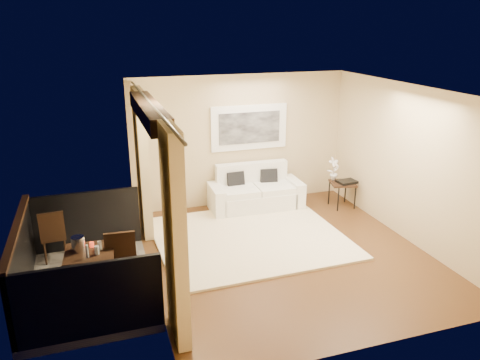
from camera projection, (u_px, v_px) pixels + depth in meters
floor at (286, 253)px, 7.82m from camera, size 5.00×5.00×0.00m
room_shell at (149, 111)px, 6.39m from camera, size 5.00×6.40×5.00m
balcony at (77, 275)px, 6.80m from camera, size 1.81×2.60×1.17m
curtains at (155, 192)px, 6.78m from camera, size 0.16×4.80×2.64m
artwork at (249, 128)px, 9.58m from camera, size 1.62×0.07×0.92m
rug at (250, 237)px, 8.35m from camera, size 3.31×2.90×0.04m
sofa at (255, 193)px, 9.66m from camera, size 1.91×0.87×0.91m
side_table at (343, 185)px, 9.66m from camera, size 0.59×0.59×0.53m
tray at (347, 182)px, 9.61m from camera, size 0.40×0.31×0.05m
orchid at (334, 169)px, 9.68m from camera, size 0.30×0.24×0.50m
bistro_table at (90, 257)px, 6.30m from camera, size 0.68×0.68×0.75m
balcony_chair_far at (53, 233)px, 7.42m from camera, size 0.41×0.41×0.88m
balcony_chair_near at (121, 262)px, 6.38m from camera, size 0.45×0.45×0.97m
ice_bucket at (78, 244)px, 6.28m from camera, size 0.18×0.18×0.20m
candle at (92, 245)px, 6.39m from camera, size 0.06×0.06×0.07m
vase at (87, 251)px, 6.09m from camera, size 0.04×0.04×0.18m
glass_a at (97, 250)px, 6.18m from camera, size 0.06×0.06×0.12m
glass_b at (100, 245)px, 6.31m from camera, size 0.06×0.06×0.12m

